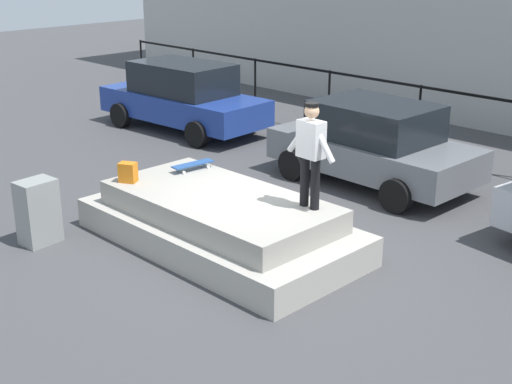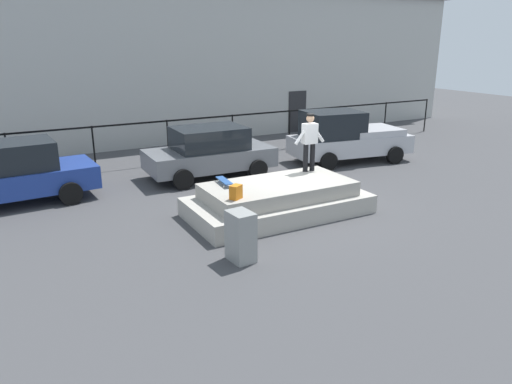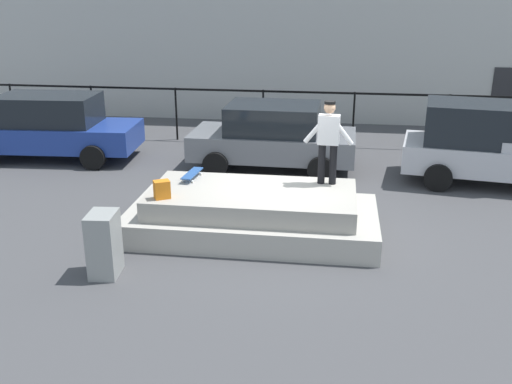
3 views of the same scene
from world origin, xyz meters
name	(u,v)px [view 1 (image 1 of 3)]	position (x,y,z in m)	size (l,w,h in m)	color
ground_plane	(269,248)	(0.00, 0.00, 0.00)	(60.00, 60.00, 0.00)	#424244
concrete_ledge	(220,222)	(-0.66, -0.47, 0.39)	(4.71, 2.38, 0.86)	#ADA89E
skateboarder	(311,148)	(0.71, 0.14, 1.79)	(0.96, 0.26, 1.62)	black
skateboard	(193,164)	(-1.95, 0.07, 0.96)	(0.28, 0.81, 0.12)	#264C8C
backpack	(128,172)	(-2.21, -1.12, 1.03)	(0.28, 0.20, 0.33)	orange
car_blue_sedan_near	(183,96)	(-6.83, 3.83, 0.88)	(4.78, 2.28, 1.75)	navy
car_grey_sedan_mid	(374,143)	(-0.75, 3.78, 0.85)	(4.22, 2.26, 1.67)	slate
utility_box	(38,212)	(-2.80, -2.51, 0.54)	(0.44, 0.60, 1.07)	gray
fence_row	(473,113)	(0.00, 6.30, 1.18)	(24.06, 0.06, 1.60)	black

